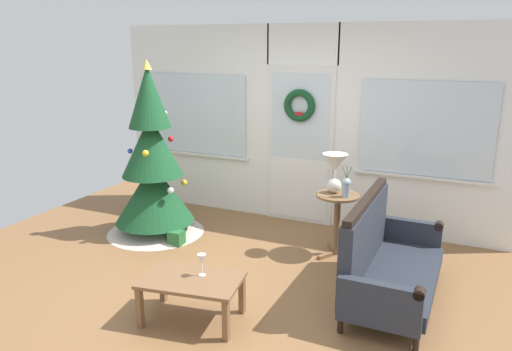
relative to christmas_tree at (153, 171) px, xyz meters
name	(u,v)px	position (x,y,z in m)	size (l,w,h in m)	color
ground_plane	(228,286)	(1.50, -0.91, -0.80)	(6.76, 6.76, 0.00)	brown
back_wall_with_door	(301,126)	(1.50, 1.18, 0.49)	(5.20, 0.19, 2.55)	white
christmas_tree	(153,171)	(0.00, 0.00, 0.00)	(1.21, 1.21, 2.13)	#4C331E
settee_sofa	(384,259)	(2.90, -0.48, -0.42)	(0.74, 1.65, 0.96)	black
side_table	(337,212)	(2.25, 0.28, -0.29)	(0.50, 0.48, 0.71)	brown
table_lamp	(335,168)	(2.19, 0.32, 0.20)	(0.28, 0.28, 0.44)	silver
flower_vase	(346,187)	(2.35, 0.22, 0.03)	(0.11, 0.10, 0.35)	#99ADBC
coffee_table	(192,284)	(1.49, -1.56, -0.46)	(0.91, 0.64, 0.39)	brown
wine_glass	(202,260)	(1.54, -1.47, -0.27)	(0.08, 0.08, 0.20)	silver
gift_box	(177,238)	(0.46, -0.23, -0.71)	(0.17, 0.15, 0.17)	#266633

